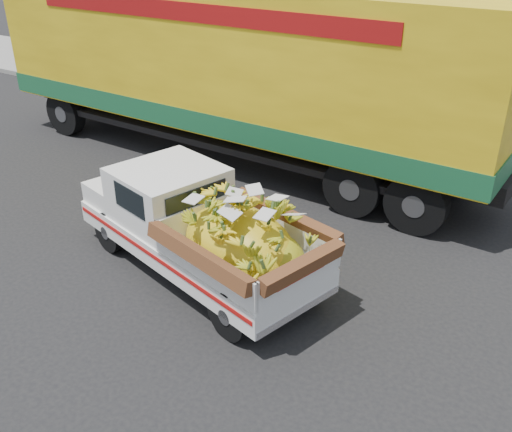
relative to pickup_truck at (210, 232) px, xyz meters
The scene contains 5 objects.
ground 1.85m from the pickup_truck, 164.13° to the left, with size 100.00×100.00×0.00m, color black.
curb 6.94m from the pickup_truck, 103.41° to the left, with size 60.00×0.25×0.15m, color gray.
sidewalk 8.98m from the pickup_truck, 100.29° to the left, with size 60.00×4.00×0.14m, color gray.
pickup_truck is the anchor object (origin of this frame).
semi_trailer 5.14m from the pickup_truck, 121.07° to the left, with size 12.02×2.85×3.80m.
Camera 1 is at (6.12, -6.23, 4.88)m, focal length 40.00 mm.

